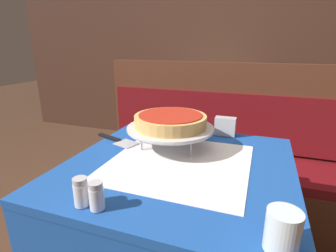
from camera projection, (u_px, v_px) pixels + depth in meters
dining_table_front at (179, 189)px, 1.04m from camera, size 0.84×0.84×0.77m
dining_table_rear at (211, 98)px, 2.70m from camera, size 0.70×0.70×0.78m
booth_bench at (210, 170)px, 1.93m from camera, size 1.70×0.50×1.08m
back_wall_panel at (241, 44)px, 2.91m from camera, size 6.00×0.04×2.40m
pizza_pan_stand at (170, 129)px, 1.12m from camera, size 0.37×0.37×0.10m
deep_dish_pizza at (170, 121)px, 1.11m from camera, size 0.30×0.30×0.05m
pizza_server at (117, 140)px, 1.22m from camera, size 0.24×0.12×0.01m
water_glass_near at (283, 231)px, 0.57m from camera, size 0.08×0.08×0.10m
salt_shaker at (81, 192)px, 0.73m from camera, size 0.04×0.04×0.08m
pepper_shaker at (97, 196)px, 0.71m from camera, size 0.04×0.04×0.08m
napkin_holder at (225, 126)px, 1.29m from camera, size 0.10×0.05×0.09m
condiment_caddy at (205, 83)px, 2.70m from camera, size 0.12×0.12×0.14m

